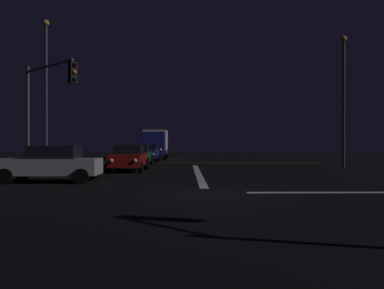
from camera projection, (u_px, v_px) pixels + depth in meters
The scene contains 11 objects.
ground at pixel (206, 194), 14.13m from camera, with size 120.00×120.00×0.10m, color black.
stop_line_north at pixel (198, 173), 23.35m from camera, with size 0.35×15.88×0.01m.
centre_line_ns at pixel (194, 163), 34.95m from camera, with size 22.00×0.15×0.01m.
sedan_red at pixel (129, 158), 25.02m from camera, with size 2.02×4.33×1.57m.
sedan_green at pixel (137, 155), 30.99m from camera, with size 2.02×4.33×1.57m.
sedan_blue at pixel (148, 153), 37.78m from camera, with size 2.02×4.33×1.57m.
box_truck at pixel (155, 143), 44.74m from camera, with size 2.68×8.28×3.08m.
sedan_silver_crossing at pixel (51, 164), 18.00m from camera, with size 4.33×2.02×1.57m.
traffic_signal_nw at pixel (46, 95), 22.10m from camera, with size 3.78×3.78×6.02m.
streetlamp_left_near at pixel (46, 83), 28.77m from camera, with size 0.44×0.44×10.18m.
streetlamp_right_near at pixel (344, 91), 29.09m from camera, with size 0.44×0.44×9.18m.
Camera 1 is at (-0.69, -14.12, 1.69)m, focal length 39.09 mm.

